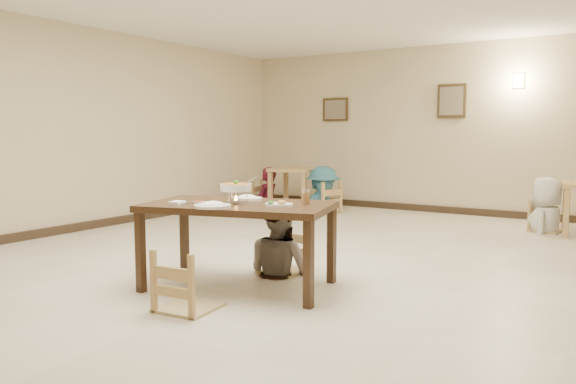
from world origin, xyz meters
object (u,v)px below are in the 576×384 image
Objects in this scene: bg_chair_ll at (267,182)px; bg_chair_lr at (323,183)px; bg_table_left at (295,175)px; bg_chair_rl at (547,202)px; main_table at (239,212)px; chair_far at (284,229)px; chair_near at (188,252)px; main_diner at (279,200)px; bg_diner_a at (267,167)px; drink_glass at (306,197)px; bg_diner_b at (323,166)px; bg_diner_c at (548,177)px; curry_warmer at (236,188)px.

bg_chair_ll is 0.91× the size of bg_chair_lr.
bg_chair_rl is at bearing 0.56° from bg_table_left.
bg_chair_ll is at bearing 106.95° from main_table.
bg_chair_rl is (1.95, 4.07, -0.02)m from chair_far.
bg_chair_rl is (1.93, 5.54, -0.04)m from chair_near.
bg_diner_a is at bearing -41.30° from main_diner.
bg_chair_ll reaches higher than drink_glass.
main_diner is (-0.01, 1.38, 0.29)m from chair_near.
bg_diner_b is 3.69m from bg_diner_c.
bg_chair_ll is 4.92m from bg_chair_rl.
curry_warmer reaches higher than bg_chair_rl.
drink_glass reaches higher than bg_chair_rl.
bg_chair_lr reaches higher than bg_chair_ll.
main_diner is 0.69m from drink_glass.
chair_far is at bearing 138.50° from drink_glass.
bg_diner_b reaches higher than bg_chair_ll.
curry_warmer is (0.00, -0.05, 0.23)m from main_table.
bg_chair_rl is (3.69, 0.07, -0.11)m from bg_chair_lr.
bg_chair_lr reaches higher than bg_table_left.
bg_table_left is (-2.36, 4.11, -0.11)m from main_diner.
drink_glass reaches higher than main_table.
bg_diner_a is 1.23m from bg_diner_b.
bg_diner_b is at bearing 95.01° from main_table.
bg_table_left is 1.03× the size of bg_chair_rl.
main_table is at bearing 29.74° from bg_diner_a.
drink_glass is 5.72m from bg_diner_a.
bg_chair_ll is (-2.94, 4.74, -0.21)m from main_table.
bg_diner_c reaches higher than chair_near.
bg_diner_a is (-2.98, 5.48, 0.31)m from chair_near.
chair_far is 0.83× the size of bg_chair_lr.
main_diner is 1.76× the size of bg_chair_rl.
bg_diner_c reaches higher than bg_diner_a.
chair_near is 0.96× the size of bg_chair_ll.
curry_warmer reaches higher than bg_table_left.
bg_diner_b reaches higher than bg_chair_lr.
curry_warmer is 5.25m from bg_chair_rl.
chair_near is 0.61× the size of bg_diner_a.
curry_warmer is at bearing -158.80° from bg_chair_ll.
bg_chair_lr reaches higher than chair_far.
bg_chair_lr is 0.68× the size of bg_diner_c.
bg_chair_ll is 0.63× the size of bg_diner_c.
bg_chair_ll is 0.59× the size of bg_diner_b.
bg_chair_lr is at bearing 100.29° from bg_chair_rl.
drink_glass is 5.03m from bg_diner_b.
bg_table_left is at bearing -72.09° from chair_near.
bg_chair_lr reaches higher than drink_glass.
main_diner reaches higher than curry_warmer.
bg_diner_a is at bearing 121.60° from curry_warmer.
curry_warmer is 0.65m from drink_glass.
bg_diner_a is at bearing 128.65° from chair_far.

